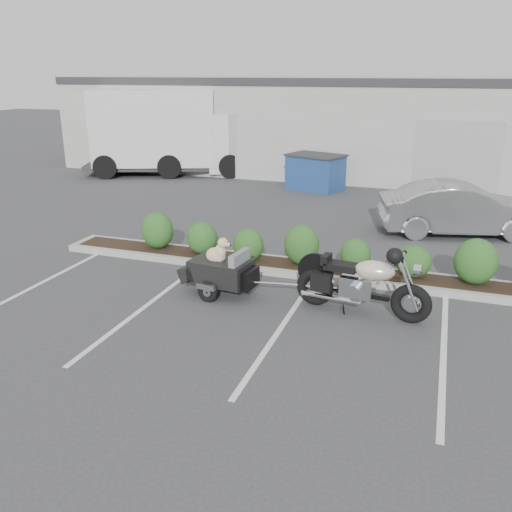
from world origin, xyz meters
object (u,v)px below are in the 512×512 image
(pet_trailer, at_px, (220,270))
(sedan, at_px, (461,209))
(motorcycle, at_px, (361,284))
(delivery_truck, at_px, (176,134))
(dumpster, at_px, (315,172))

(pet_trailer, bearing_deg, sedan, 59.84)
(motorcycle, bearing_deg, pet_trailer, -173.64)
(motorcycle, height_order, sedan, motorcycle)
(motorcycle, bearing_deg, sedan, 80.70)
(motorcycle, distance_m, delivery_truck, 15.48)
(sedan, distance_m, dumpster, 6.81)
(dumpster, distance_m, delivery_truck, 6.70)
(dumpster, relative_size, delivery_truck, 0.29)
(delivery_truck, bearing_deg, sedan, -47.98)
(motorcycle, xyz_separation_m, dumpster, (-3.33, 10.55, 0.09))
(sedan, bearing_deg, delivery_truck, 48.34)
(dumpster, height_order, delivery_truck, delivery_truck)
(pet_trailer, relative_size, sedan, 0.47)
(motorcycle, distance_m, sedan, 6.29)
(dumpster, bearing_deg, motorcycle, -53.69)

